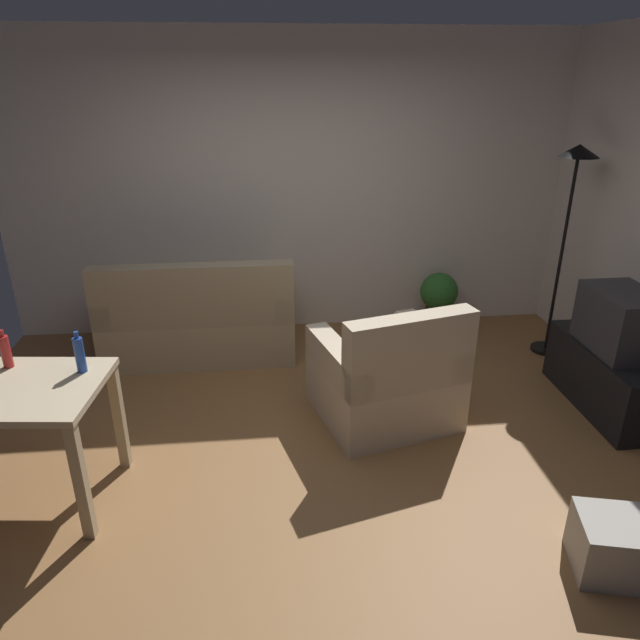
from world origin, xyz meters
TOP-DOWN VIEW (x-y plane):
  - ground_plane at (0.00, 0.00)m, footprint 5.20×4.40m
  - wall_rear at (0.00, 2.20)m, footprint 5.20×0.10m
  - couch at (-0.85, 1.59)m, footprint 1.64×0.84m
  - tv_stand at (2.25, 0.37)m, footprint 0.44×1.10m
  - tv at (2.25, 0.37)m, footprint 0.41×0.60m
  - torchiere_lamp at (2.25, 1.33)m, footprint 0.32×0.32m
  - potted_plant at (1.40, 1.90)m, footprint 0.36×0.36m
  - armchair at (0.57, 0.37)m, footprint 1.09×1.04m
  - storage_box at (1.47, -1.13)m, footprint 0.55×0.45m
  - bottle_red at (-1.77, -0.02)m, footprint 0.06×0.06m
  - bottle_blue at (-1.33, -0.12)m, footprint 0.06×0.06m

SIDE VIEW (x-z plane):
  - ground_plane at x=0.00m, z-range -0.02..0.00m
  - storage_box at x=1.47m, z-range 0.00..0.30m
  - tv_stand at x=2.25m, z-range 0.00..0.48m
  - couch at x=-0.85m, z-range -0.15..0.77m
  - armchair at x=0.57m, z-range -0.14..0.78m
  - potted_plant at x=1.40m, z-range 0.05..0.62m
  - tv at x=2.25m, z-range 0.48..0.92m
  - bottle_red at x=-1.77m, z-range 0.74..0.98m
  - bottle_blue at x=-1.33m, z-range 0.74..0.99m
  - wall_rear at x=0.00m, z-range 0.00..2.70m
  - torchiere_lamp at x=2.25m, z-range 0.51..2.32m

